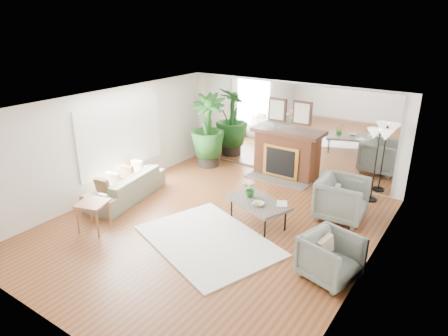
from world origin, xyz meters
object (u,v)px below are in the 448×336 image
Objects in this scene: fireplace at (284,153)px; armchair_front at (331,257)px; side_table at (93,207)px; floor_lamp at (379,140)px; potted_ficus at (208,128)px; sofa at (126,186)px; armchair_back at (342,199)px; coffee_table at (258,203)px.

armchair_front is (2.60, -3.55, -0.27)m from fireplace.
floor_lamp is (4.21, 4.54, 0.94)m from side_table.
potted_ficus reaches higher than fireplace.
fireplace is 0.96× the size of sofa.
fireplace is 2.41× the size of armchair_front.
side_table is at bearing 125.50° from armchair_back.
coffee_table is (0.71, -2.63, -0.19)m from fireplace.
potted_ficus reaches higher than coffee_table.
potted_ficus is at bearing 164.31° from sofa.
floor_lamp is (-0.25, 3.40, 1.07)m from armchair_front.
armchair_front is at bearing -85.82° from floor_lamp.
armchair_back is (4.50, 1.87, 0.14)m from sofa.
side_table is (0.60, -1.41, 0.21)m from sofa.
potted_ficus is 4.55m from floor_lamp.
coffee_table is 1.48× the size of armchair_back.
armchair_back reaches higher than armchair_front.
floor_lamp is at bearing 19.01° from armchair_front.
armchair_front is 0.41× the size of potted_ficus.
sofa is at bearing 108.04° from armchair_back.
side_table is at bearing -111.52° from fireplace.
fireplace is 2.49m from floor_lamp.
coffee_table is 1.73× the size of armchair_front.
fireplace is 1.39× the size of coffee_table.
floor_lamp is (4.53, 0.26, 0.36)m from potted_ficus.
potted_ficus is (-2.17, -0.42, 0.44)m from fireplace.
fireplace is 4.12m from sofa.
fireplace is at bearing 68.48° from side_table.
potted_ficus is (0.28, 2.87, 0.79)m from sofa.
fireplace reaches higher than sofa.
armchair_back is 2.20m from armchair_front.
floor_lamp is at bearing -3.87° from fireplace.
floor_lamp is at bearing 47.21° from side_table.
armchair_front is 3.57m from floor_lamp.
armchair_back is 0.48× the size of potted_ficus.
potted_ficus is at bearing 71.55° from armchair_front.
armchair_front is 4.60m from side_table.
side_table is (-1.85, -4.70, -0.14)m from fireplace.
potted_ficus is at bearing -169.01° from fireplace.
armchair_back is at bearing -34.79° from fireplace.
armchair_front is at bearing 14.45° from side_table.
sofa reaches higher than side_table.
coffee_table is 3.69m from potted_ficus.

